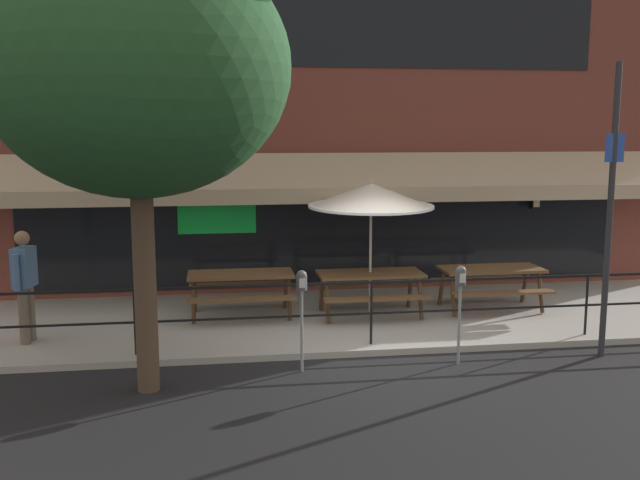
# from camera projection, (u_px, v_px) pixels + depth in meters

# --- Properties ---
(ground_plane) EXTENTS (120.00, 120.00, 0.00)m
(ground_plane) POSITION_uv_depth(u_px,v_px,m) (375.00, 357.00, 10.46)
(ground_plane) COLOR black
(patio_deck) EXTENTS (15.00, 4.00, 0.10)m
(patio_deck) POSITION_uv_depth(u_px,v_px,m) (350.00, 318.00, 12.41)
(patio_deck) COLOR #ADA89E
(patio_deck) RESTS_ON ground
(restaurant_building) EXTENTS (15.00, 1.60, 7.39)m
(restaurant_building) POSITION_uv_depth(u_px,v_px,m) (330.00, 110.00, 14.02)
(restaurant_building) COLOR brown
(restaurant_building) RESTS_ON ground
(patio_railing) EXTENTS (13.84, 0.04, 0.97)m
(patio_railing) POSITION_uv_depth(u_px,v_px,m) (371.00, 299.00, 10.63)
(patio_railing) COLOR black
(patio_railing) RESTS_ON patio_deck
(picnic_table_left) EXTENTS (1.80, 1.42, 0.76)m
(picnic_table_left) POSITION_uv_depth(u_px,v_px,m) (241.00, 282.00, 12.23)
(picnic_table_left) COLOR brown
(picnic_table_left) RESTS_ON patio_deck
(picnic_table_centre) EXTENTS (1.80, 1.42, 0.76)m
(picnic_table_centre) POSITION_uv_depth(u_px,v_px,m) (370.00, 281.00, 12.28)
(picnic_table_centre) COLOR brown
(picnic_table_centre) RESTS_ON patio_deck
(picnic_table_right) EXTENTS (1.80, 1.42, 0.76)m
(picnic_table_right) POSITION_uv_depth(u_px,v_px,m) (491.00, 276.00, 12.69)
(picnic_table_right) COLOR brown
(picnic_table_right) RESTS_ON patio_deck
(patio_umbrella_centre) EXTENTS (2.14, 2.14, 2.38)m
(patio_umbrella_centre) POSITION_uv_depth(u_px,v_px,m) (371.00, 196.00, 12.07)
(patio_umbrella_centre) COLOR #B7B2A8
(patio_umbrella_centre) RESTS_ON patio_deck
(pedestrian_walking) EXTENTS (0.31, 0.61, 1.71)m
(pedestrian_walking) POSITION_uv_depth(u_px,v_px,m) (25.00, 280.00, 10.69)
(pedestrian_walking) COLOR #665B4C
(pedestrian_walking) RESTS_ON patio_deck
(parking_meter_near) EXTENTS (0.15, 0.16, 1.42)m
(parking_meter_near) POSITION_uv_depth(u_px,v_px,m) (302.00, 290.00, 9.64)
(parking_meter_near) COLOR gray
(parking_meter_near) RESTS_ON ground
(parking_meter_far) EXTENTS (0.15, 0.16, 1.42)m
(parking_meter_far) POSITION_uv_depth(u_px,v_px,m) (460.00, 285.00, 9.96)
(parking_meter_far) COLOR gray
(parking_meter_far) RESTS_ON ground
(street_sign_pole) EXTENTS (0.28, 0.09, 4.23)m
(street_sign_pole) POSITION_uv_depth(u_px,v_px,m) (610.00, 209.00, 10.16)
(street_sign_pole) COLOR #2D2D33
(street_sign_pole) RESTS_ON ground
(street_tree_curbside) EXTENTS (3.71, 3.34, 6.18)m
(street_tree_curbside) POSITION_uv_depth(u_px,v_px,m) (145.00, 49.00, 8.41)
(street_tree_curbside) COLOR brown
(street_tree_curbside) RESTS_ON ground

